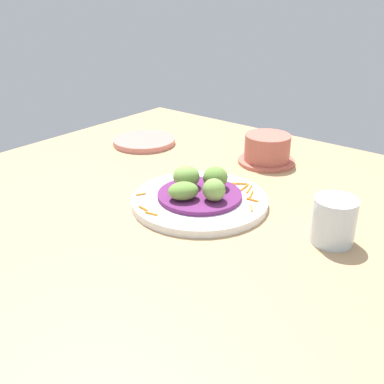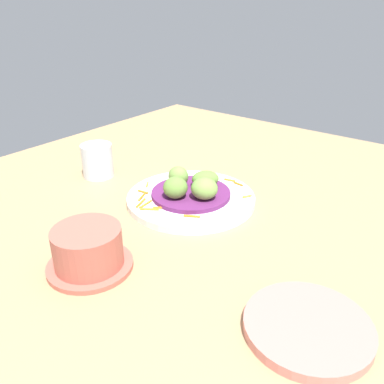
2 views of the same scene
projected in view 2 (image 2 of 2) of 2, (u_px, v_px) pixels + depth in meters
table_surface at (210, 197)px, 85.81cm from camera, size 110.00×110.00×2.00cm
main_plate at (191, 199)px, 81.45cm from camera, size 25.65×25.65×1.43cm
cabbage_bed at (191, 194)px, 80.95cm from camera, size 15.81×15.81×0.87cm
carrot_garnish at (172, 198)px, 79.61cm from camera, size 20.97×21.98×0.40cm
guac_scoop_left at (175, 188)px, 77.51cm from camera, size 6.56×6.54×4.21cm
guac_scoop_center at (204, 189)px, 77.16cm from camera, size 6.78×6.61×4.20cm
guac_scoop_right at (206, 179)px, 82.37cm from camera, size 6.82×7.03×3.23cm
guac_scoop_back at (178, 176)px, 82.53cm from camera, size 5.65×5.51×4.09cm
side_plate_small at (308, 327)px, 49.99cm from camera, size 15.99×15.99×1.41cm
terracotta_bowl at (88, 250)px, 60.67cm from camera, size 13.10×13.10×6.77cm
water_glass at (97, 161)px, 91.92cm from camera, size 6.97×6.97×7.55cm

